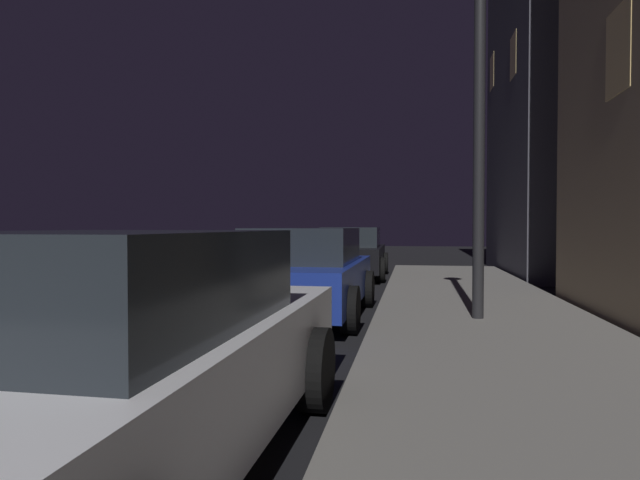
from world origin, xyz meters
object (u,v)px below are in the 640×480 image
Objects in this scene: car_white at (104,360)px; car_blue at (304,273)px; street_lamp at (480,69)px; car_black at (351,253)px.

car_blue is (-0.00, 5.71, 0.01)m from car_white.
car_white is at bearing -116.92° from street_lamp.
car_white is at bearing -90.00° from car_blue.
car_blue is 4.00m from street_lamp.
car_white is 6.53m from street_lamp.
street_lamp is at bearing -11.40° from car_blue.
car_blue is 0.96× the size of car_black.
car_black is at bearing 90.00° from car_white.
street_lamp is at bearing -70.23° from car_black.
street_lamp reaches higher than car_black.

